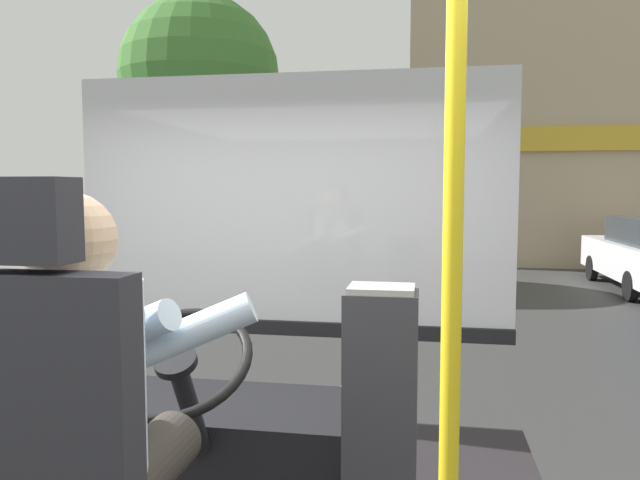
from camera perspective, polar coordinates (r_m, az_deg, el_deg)
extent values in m
cube|color=#323232|center=(10.76, 5.69, -6.04)|extent=(18.00, 44.00, 0.05)
cube|color=silver|center=(10.75, 5.69, -5.89)|extent=(0.12, 39.60, 0.00)
cube|color=#28282D|center=(1.50, -25.46, -15.33)|extent=(0.48, 0.10, 0.66)
cube|color=#28282D|center=(1.42, -26.10, 1.68)|extent=(0.22, 0.10, 0.18)
cylinder|color=#332D28|center=(1.79, -16.41, -20.08)|extent=(0.17, 0.43, 0.17)
cylinder|color=#332D28|center=(1.88, -21.87, -19.04)|extent=(0.17, 0.43, 0.17)
cylinder|color=silver|center=(1.63, -22.08, -14.40)|extent=(0.34, 0.34, 0.61)
cube|color=#70934C|center=(1.76, -19.07, -10.44)|extent=(0.06, 0.01, 0.38)
sphere|color=tan|center=(1.55, -22.56, 0.06)|extent=(0.23, 0.23, 0.23)
cylinder|color=silver|center=(1.78, -15.15, -9.63)|extent=(0.57, 0.23, 0.30)
cylinder|color=silver|center=(1.87, -20.33, -9.12)|extent=(0.57, 0.23, 0.30)
cube|color=black|center=(2.78, -8.80, -18.62)|extent=(1.10, 0.56, 0.40)
cylinder|color=black|center=(2.32, -12.14, -15.03)|extent=(0.07, 0.29, 0.43)
torus|color=black|center=(2.16, -13.40, -11.01)|extent=(0.53, 0.48, 0.29)
cylinder|color=black|center=(2.16, -13.40, -11.01)|extent=(0.15, 0.14, 0.10)
cylinder|color=yellow|center=(1.36, 12.21, -7.26)|extent=(0.04, 0.04, 2.04)
cube|color=#333338|center=(2.23, 5.69, -16.97)|extent=(0.25, 0.21, 0.95)
cube|color=#9E9993|center=(2.10, 5.80, -4.57)|extent=(0.23, 0.19, 0.02)
cube|color=silver|center=(3.45, -2.96, 3.91)|extent=(2.50, 0.01, 1.40)
cube|color=black|center=(3.54, -2.91, -8.17)|extent=(2.50, 0.08, 0.08)
cylinder|color=#4C3828|center=(13.69, -11.01, 3.31)|extent=(0.26, 0.26, 3.32)
sphere|color=#3C732D|center=(13.90, -11.20, 14.83)|extent=(3.44, 3.44, 3.44)
cylinder|color=black|center=(14.58, 24.14, -2.41)|extent=(0.14, 0.54, 0.54)
cylinder|color=black|center=(12.13, 27.10, -3.89)|extent=(0.14, 0.54, 0.54)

